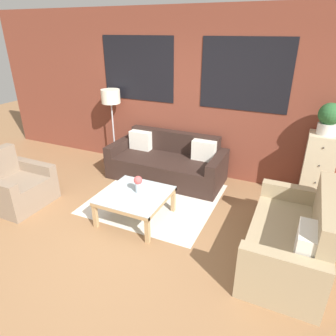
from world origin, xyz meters
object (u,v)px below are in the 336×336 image
object	(u,v)px
coffee_table	(135,198)
settee_vintage	(291,240)
couch_dark	(167,163)
armchair_corner	(16,187)
drawer_cabinet	(317,169)
floor_lamp	(111,101)
potted_plant	(329,118)
flower_vase	(138,183)

from	to	relation	value
coffee_table	settee_vintage	bearing A→B (deg)	-0.88
couch_dark	armchair_corner	size ratio (longest dim) A/B	2.39
armchair_corner	drawer_cabinet	world-z (taller)	drawer_cabinet
floor_lamp	potted_plant	world-z (taller)	potted_plant
coffee_table	potted_plant	world-z (taller)	potted_plant
flower_vase	floor_lamp	bearing A→B (deg)	133.10
couch_dark	drawer_cabinet	xyz separation A→B (m)	(2.38, 0.21, 0.27)
potted_plant	coffee_table	bearing A→B (deg)	-144.92
armchair_corner	potted_plant	distance (m)	4.65
drawer_cabinet	flower_vase	xyz separation A→B (m)	(-2.22, -1.52, 0.00)
drawer_cabinet	potted_plant	xyz separation A→B (m)	(-0.00, 0.00, 0.78)
drawer_cabinet	settee_vintage	bearing A→B (deg)	-97.63
coffee_table	floor_lamp	bearing A→B (deg)	131.60
settee_vintage	floor_lamp	xyz separation A→B (m)	(-3.40, 1.58, 0.93)
coffee_table	drawer_cabinet	world-z (taller)	drawer_cabinet
potted_plant	armchair_corner	bearing A→B (deg)	-154.39
armchair_corner	drawer_cabinet	size ratio (longest dim) A/B	0.77
coffee_table	potted_plant	size ratio (longest dim) A/B	1.94
armchair_corner	settee_vintage	bearing A→B (deg)	5.26
floor_lamp	drawer_cabinet	xyz separation A→B (m)	(3.62, 0.02, -0.69)
couch_dark	settee_vintage	world-z (taller)	settee_vintage
couch_dark	drawer_cabinet	world-z (taller)	drawer_cabinet
floor_lamp	flower_vase	world-z (taller)	floor_lamp
coffee_table	potted_plant	distance (m)	2.91
couch_dark	flower_vase	size ratio (longest dim) A/B	8.12
coffee_table	drawer_cabinet	bearing A→B (deg)	35.08
drawer_cabinet	floor_lamp	bearing A→B (deg)	-179.70
settee_vintage	drawer_cabinet	world-z (taller)	drawer_cabinet
couch_dark	settee_vintage	xyz separation A→B (m)	(2.17, -1.39, 0.03)
floor_lamp	potted_plant	size ratio (longest dim) A/B	3.24
armchair_corner	coffee_table	world-z (taller)	armchair_corner
settee_vintage	armchair_corner	size ratio (longest dim) A/B	1.85
armchair_corner	flower_vase	size ratio (longest dim) A/B	3.39
flower_vase	coffee_table	bearing A→B (deg)	-112.42
floor_lamp	drawer_cabinet	size ratio (longest dim) A/B	1.33
flower_vase	settee_vintage	bearing A→B (deg)	-2.48
potted_plant	floor_lamp	bearing A→B (deg)	-179.70
settee_vintage	coffee_table	world-z (taller)	settee_vintage
settee_vintage	drawer_cabinet	distance (m)	1.63
couch_dark	settee_vintage	distance (m)	2.57
armchair_corner	potted_plant	xyz separation A→B (m)	(4.09, 1.96, 1.05)
armchair_corner	potted_plant	bearing A→B (deg)	25.61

